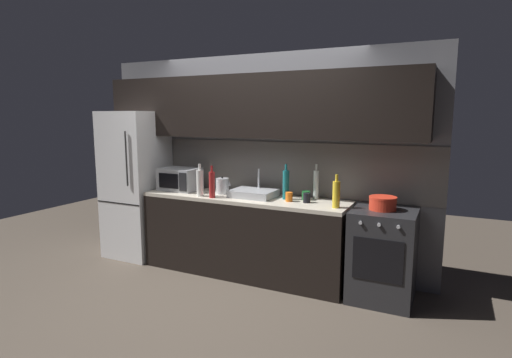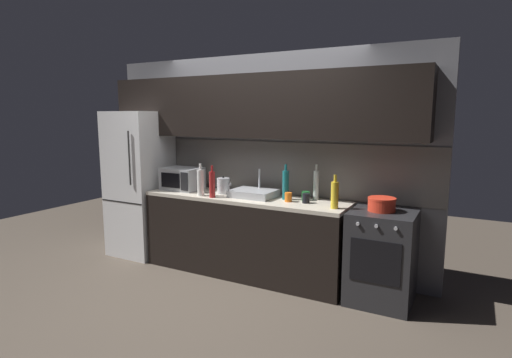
{
  "view_description": "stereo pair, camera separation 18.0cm",
  "coord_description": "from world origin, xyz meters",
  "px_view_note": "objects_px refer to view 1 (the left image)",
  "views": [
    {
      "loc": [
        2.08,
        -3.08,
        1.79
      ],
      "look_at": [
        0.15,
        0.9,
        1.11
      ],
      "focal_mm": 28.61,
      "sensor_mm": 36.0,
      "label": 1
    },
    {
      "loc": [
        2.24,
        -2.99,
        1.79
      ],
      "look_at": [
        0.15,
        0.9,
        1.11
      ],
      "focal_mm": 28.61,
      "sensor_mm": 36.0,
      "label": 2
    }
  ],
  "objects_px": {
    "oven_range": "(383,255)",
    "microwave": "(180,179)",
    "wine_bottle_yellow": "(336,194)",
    "mug_dark": "(307,198)",
    "kettle": "(222,186)",
    "mug_green": "(306,195)",
    "wine_bottle_teal": "(286,184)",
    "cooking_pot": "(383,203)",
    "wine_bottle_white": "(200,183)",
    "wine_bottle_clear": "(316,184)",
    "mug_orange": "(289,197)",
    "refrigerator": "(136,184)",
    "wine_bottle_red": "(212,184)"
  },
  "relations": [
    {
      "from": "mug_dark",
      "to": "wine_bottle_clear",
      "type": "bearing_deg",
      "value": 82.49
    },
    {
      "from": "oven_range",
      "to": "mug_orange",
      "type": "xyz_separation_m",
      "value": [
        -0.98,
        -0.02,
        0.5
      ]
    },
    {
      "from": "wine_bottle_white",
      "to": "mug_dark",
      "type": "bearing_deg",
      "value": 9.12
    },
    {
      "from": "wine_bottle_teal",
      "to": "mug_green",
      "type": "xyz_separation_m",
      "value": [
        0.21,
        0.06,
        -0.11
      ]
    },
    {
      "from": "oven_range",
      "to": "wine_bottle_yellow",
      "type": "distance_m",
      "value": 0.75
    },
    {
      "from": "mug_green",
      "to": "mug_orange",
      "type": "height_order",
      "value": "mug_orange"
    },
    {
      "from": "wine_bottle_teal",
      "to": "wine_bottle_white",
      "type": "height_order",
      "value": "wine_bottle_teal"
    },
    {
      "from": "wine_bottle_red",
      "to": "wine_bottle_teal",
      "type": "bearing_deg",
      "value": 20.54
    },
    {
      "from": "microwave",
      "to": "kettle",
      "type": "bearing_deg",
      "value": 2.75
    },
    {
      "from": "microwave",
      "to": "wine_bottle_white",
      "type": "distance_m",
      "value": 0.48
    },
    {
      "from": "mug_green",
      "to": "wine_bottle_teal",
      "type": "bearing_deg",
      "value": -163.22
    },
    {
      "from": "kettle",
      "to": "microwave",
      "type": "bearing_deg",
      "value": -177.25
    },
    {
      "from": "oven_range",
      "to": "microwave",
      "type": "distance_m",
      "value": 2.48
    },
    {
      "from": "wine_bottle_yellow",
      "to": "mug_dark",
      "type": "xyz_separation_m",
      "value": [
        -0.34,
        0.1,
        -0.09
      ]
    },
    {
      "from": "wine_bottle_clear",
      "to": "mug_green",
      "type": "bearing_deg",
      "value": -137.14
    },
    {
      "from": "mug_orange",
      "to": "kettle",
      "type": "bearing_deg",
      "value": 175.17
    },
    {
      "from": "refrigerator",
      "to": "wine_bottle_teal",
      "type": "height_order",
      "value": "refrigerator"
    },
    {
      "from": "microwave",
      "to": "mug_dark",
      "type": "xyz_separation_m",
      "value": [
        1.63,
        -0.02,
        -0.09
      ]
    },
    {
      "from": "wine_bottle_clear",
      "to": "wine_bottle_white",
      "type": "bearing_deg",
      "value": -161.58
    },
    {
      "from": "refrigerator",
      "to": "wine_bottle_white",
      "type": "bearing_deg",
      "value": -9.99
    },
    {
      "from": "refrigerator",
      "to": "wine_bottle_white",
      "type": "xyz_separation_m",
      "value": [
        1.11,
        -0.2,
        0.13
      ]
    },
    {
      "from": "refrigerator",
      "to": "oven_range",
      "type": "distance_m",
      "value": 3.13
    },
    {
      "from": "oven_range",
      "to": "microwave",
      "type": "relative_size",
      "value": 1.96
    },
    {
      "from": "wine_bottle_teal",
      "to": "mug_dark",
      "type": "distance_m",
      "value": 0.3
    },
    {
      "from": "kettle",
      "to": "wine_bottle_clear",
      "type": "bearing_deg",
      "value": 8.77
    },
    {
      "from": "refrigerator",
      "to": "mug_green",
      "type": "relative_size",
      "value": 19.27
    },
    {
      "from": "mug_green",
      "to": "cooking_pot",
      "type": "height_order",
      "value": "cooking_pot"
    },
    {
      "from": "microwave",
      "to": "wine_bottle_clear",
      "type": "height_order",
      "value": "wine_bottle_clear"
    },
    {
      "from": "kettle",
      "to": "mug_green",
      "type": "relative_size",
      "value": 2.13
    },
    {
      "from": "refrigerator",
      "to": "mug_orange",
      "type": "bearing_deg",
      "value": -0.71
    },
    {
      "from": "wine_bottle_yellow",
      "to": "microwave",
      "type": "bearing_deg",
      "value": 176.36
    },
    {
      "from": "mug_dark",
      "to": "cooking_pot",
      "type": "bearing_deg",
      "value": 0.29
    },
    {
      "from": "refrigerator",
      "to": "wine_bottle_clear",
      "type": "xyz_separation_m",
      "value": [
        2.33,
        0.21,
        0.14
      ]
    },
    {
      "from": "kettle",
      "to": "wine_bottle_teal",
      "type": "height_order",
      "value": "wine_bottle_teal"
    },
    {
      "from": "wine_bottle_red",
      "to": "cooking_pot",
      "type": "xyz_separation_m",
      "value": [
        1.79,
        0.21,
        -0.08
      ]
    },
    {
      "from": "mug_green",
      "to": "cooking_pot",
      "type": "bearing_deg",
      "value": -9.19
    },
    {
      "from": "oven_range",
      "to": "wine_bottle_clear",
      "type": "distance_m",
      "value": 1.0
    },
    {
      "from": "wine_bottle_white",
      "to": "wine_bottle_red",
      "type": "bearing_deg",
      "value": -6.24
    },
    {
      "from": "oven_range",
      "to": "cooking_pot",
      "type": "distance_m",
      "value": 0.52
    },
    {
      "from": "refrigerator",
      "to": "oven_range",
      "type": "bearing_deg",
      "value": -0.02
    },
    {
      "from": "oven_range",
      "to": "cooking_pot",
      "type": "height_order",
      "value": "cooking_pot"
    },
    {
      "from": "mug_orange",
      "to": "cooking_pot",
      "type": "bearing_deg",
      "value": 1.58
    },
    {
      "from": "oven_range",
      "to": "mug_green",
      "type": "distance_m",
      "value": 0.99
    },
    {
      "from": "oven_range",
      "to": "wine_bottle_white",
      "type": "bearing_deg",
      "value": -174.4
    },
    {
      "from": "microwave",
      "to": "mug_dark",
      "type": "height_order",
      "value": "microwave"
    },
    {
      "from": "wine_bottle_yellow",
      "to": "cooking_pot",
      "type": "height_order",
      "value": "wine_bottle_yellow"
    },
    {
      "from": "wine_bottle_yellow",
      "to": "mug_dark",
      "type": "relative_size",
      "value": 3.35
    },
    {
      "from": "wine_bottle_white",
      "to": "cooking_pot",
      "type": "relative_size",
      "value": 1.4
    },
    {
      "from": "wine_bottle_teal",
      "to": "mug_green",
      "type": "height_order",
      "value": "wine_bottle_teal"
    },
    {
      "from": "refrigerator",
      "to": "wine_bottle_teal",
      "type": "xyz_separation_m",
      "value": [
        2.04,
        0.07,
        0.14
      ]
    }
  ]
}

